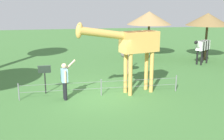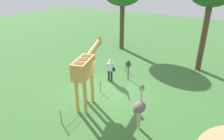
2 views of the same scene
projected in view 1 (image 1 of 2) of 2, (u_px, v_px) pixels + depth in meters
name	position (u px, v px, depth m)	size (l,w,h in m)	color
ground_plane	(101.00, 95.00, 12.30)	(60.00, 60.00, 0.00)	#427538
giraffe	(133.00, 45.00, 12.00)	(3.80, 1.48, 3.30)	gold
visitor	(65.00, 79.00, 11.54)	(0.67, 0.57, 1.68)	black
zebra	(202.00, 47.00, 18.00)	(1.64, 1.31, 1.66)	black
ostrich	(127.00, 54.00, 15.50)	(0.70, 0.56, 2.25)	#CC9E93
shade_hut_near	(208.00, 19.00, 18.87)	(2.98, 2.98, 3.28)	brown
shade_hut_aside	(149.00, 18.00, 19.55)	(3.16, 3.16, 3.36)	brown
info_sign	(45.00, 73.00, 12.26)	(0.56, 0.21, 1.32)	black
wire_fence	(101.00, 87.00, 12.13)	(7.05, 0.05, 0.75)	slate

